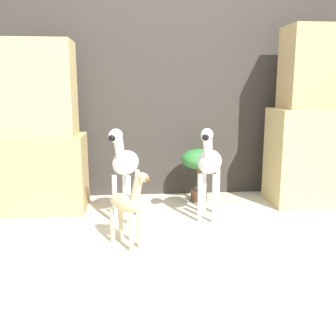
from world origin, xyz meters
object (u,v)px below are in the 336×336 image
object	(u,v)px
zebra_right	(209,163)
potted_palm_front	(199,163)
zebra_left	(124,163)
giraffe_figurine	(127,204)

from	to	relation	value
zebra_right	potted_palm_front	bearing A→B (deg)	88.85
zebra_right	potted_palm_front	size ratio (longest dim) A/B	1.54
zebra_right	zebra_left	xyz separation A→B (m)	(-0.67, 0.02, 0.00)
zebra_left	giraffe_figurine	world-z (taller)	zebra_left
giraffe_figurine	zebra_right	bearing A→B (deg)	37.74
giraffe_figurine	potted_palm_front	distance (m)	1.22
zebra_left	giraffe_figurine	size ratio (longest dim) A/B	1.41
zebra_left	potted_palm_front	world-z (taller)	zebra_left
zebra_right	giraffe_figurine	world-z (taller)	zebra_right
zebra_left	giraffe_figurine	xyz separation A→B (m)	(0.02, -0.53, -0.17)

